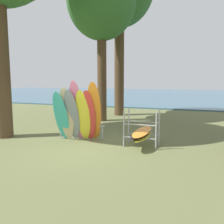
{
  "coord_description": "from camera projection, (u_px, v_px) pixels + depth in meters",
  "views": [
    {
      "loc": [
        3.82,
        -7.38,
        2.3
      ],
      "look_at": [
        0.79,
        1.02,
        1.1
      ],
      "focal_mm": 39.19,
      "sensor_mm": 36.0,
      "label": 1
    }
  ],
  "objects": [
    {
      "name": "tree_mid_behind",
      "position": [
        102.0,
        1.0,
        12.85
      ],
      "size": [
        3.69,
        3.69,
        8.59
      ],
      "color": "#4C3823",
      "rests_on": "ground"
    },
    {
      "name": "lake_water",
      "position": [
        172.0,
        95.0,
        35.84
      ],
      "size": [
        80.0,
        36.0,
        0.1
      ],
      "primitive_type": "cube",
      "color": "#38607A",
      "rests_on": "ground"
    },
    {
      "name": "ground_plane",
      "position": [
        81.0,
        146.0,
        8.47
      ],
      "size": [
        80.0,
        80.0,
        0.0
      ],
      "primitive_type": "plane",
      "color": "#60663D"
    },
    {
      "name": "board_storage_rack",
      "position": [
        142.0,
        133.0,
        8.42
      ],
      "size": [
        1.15,
        2.12,
        1.25
      ],
      "color": "#9EA0A5",
      "rests_on": "ground"
    },
    {
      "name": "leaning_board_pile",
      "position": [
        78.0,
        114.0,
        9.0
      ],
      "size": [
        1.87,
        1.3,
        2.27
      ],
      "color": "#38B2AD",
      "rests_on": "ground"
    }
  ]
}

